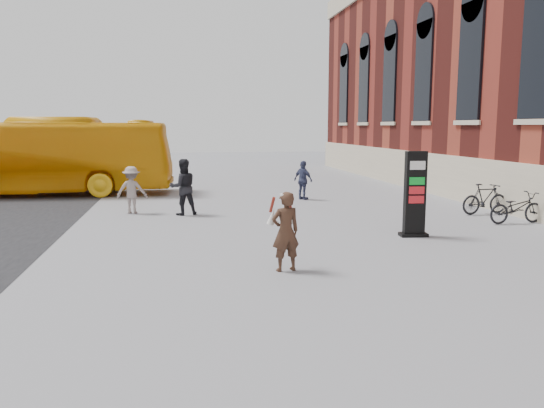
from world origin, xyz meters
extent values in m
plane|color=#9E9EA3|center=(0.00, 0.00, 0.00)|extent=(100.00, 100.00, 0.00)
cube|color=beige|center=(9.44, 6.00, 0.90)|extent=(0.18, 44.00, 1.80)
cube|color=black|center=(4.59, 2.07, 1.17)|extent=(0.58, 0.29, 2.35)
cube|color=black|center=(4.59, 2.07, 0.05)|extent=(0.78, 0.44, 0.09)
cube|color=white|center=(4.59, 2.07, 1.97)|extent=(0.44, 0.30, 0.23)
cube|color=#088021|center=(4.59, 2.07, 1.55)|extent=(0.44, 0.30, 0.21)
cube|color=#A5161C|center=(4.59, 2.07, 1.30)|extent=(0.44, 0.30, 0.21)
cube|color=#A5161C|center=(4.59, 2.07, 1.04)|extent=(0.44, 0.30, 0.21)
imported|color=#442D1D|center=(0.41, -0.78, 0.84)|extent=(0.68, 0.52, 1.68)
cylinder|color=white|center=(0.41, -0.78, 1.60)|extent=(0.24, 0.24, 0.06)
cone|color=white|center=(0.56, -0.49, 1.14)|extent=(0.24, 0.27, 0.41)
cylinder|color=maroon|center=(0.56, -0.49, 1.39)|extent=(0.13, 0.15, 0.35)
cone|color=white|center=(0.16, -0.57, 1.14)|extent=(0.26, 0.24, 0.41)
cylinder|color=maroon|center=(0.16, -0.57, 1.39)|extent=(0.15, 0.13, 0.35)
imported|color=#E8A30E|center=(-8.19, 13.38, 1.70)|extent=(12.38, 3.64, 3.40)
imported|color=black|center=(-1.63, 6.79, 0.96)|extent=(1.07, 0.91, 1.92)
imported|color=gray|center=(-3.38, 7.43, 0.82)|extent=(1.13, 0.74, 1.64)
imported|color=#393F61|center=(3.29, 9.77, 0.80)|extent=(0.86, 1.00, 1.61)
imported|color=black|center=(8.60, 3.35, 0.49)|extent=(1.92, 0.79, 0.99)
imported|color=black|center=(8.60, 5.10, 0.54)|extent=(1.83, 0.70, 1.07)
camera|label=1|loc=(-1.75, -11.39, 3.02)|focal=35.00mm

